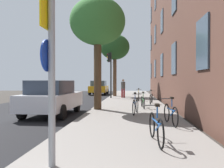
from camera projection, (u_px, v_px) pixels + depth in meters
The scene contains 16 objects.
ground_plane at pixel (80, 104), 15.86m from camera, with size 41.80×41.80×0.00m, color #332D28.
road_asphalt at pixel (51, 104), 16.04m from camera, with size 7.00×38.00×0.01m, color black.
sidewalk at pixel (131, 104), 15.55m from camera, with size 4.20×38.00×0.12m, color gray.
sign_post at pixel (50, 62), 4.00m from camera, with size 0.16×0.60×3.18m.
traffic_light at pixel (110, 67), 20.01m from camera, with size 0.43×0.24×3.99m.
tree_near at pixel (98, 23), 12.04m from camera, with size 2.92×2.92×5.85m.
tree_far at pixel (115, 48), 22.53m from camera, with size 2.91×2.91×6.06m.
bicycle_0 at pixel (156, 127), 5.52m from camera, with size 0.42×1.71×0.96m.
bicycle_1 at pixel (171, 114), 7.84m from camera, with size 0.42×1.67×0.96m.
bicycle_2 at pixel (135, 105), 10.34m from camera, with size 0.44×1.63×0.98m.
bicycle_3 at pixel (143, 102), 12.69m from camera, with size 0.42×1.66×0.90m.
bicycle_4 at pixel (151, 98), 15.02m from camera, with size 0.47×1.57×0.92m.
bicycle_5 at pixel (139, 96), 17.48m from camera, with size 0.42×1.67×0.93m.
pedestrian_0 at pixel (123, 87), 20.38m from camera, with size 0.46×0.46×1.64m.
car_0 at pixel (52, 97), 10.67m from camera, with size 1.99×4.06×1.62m.
car_1 at pixel (99, 87), 26.70m from camera, with size 1.95×4.07×1.62m.
Camera 1 is at (1.17, -0.58, 1.61)m, focal length 36.82 mm.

